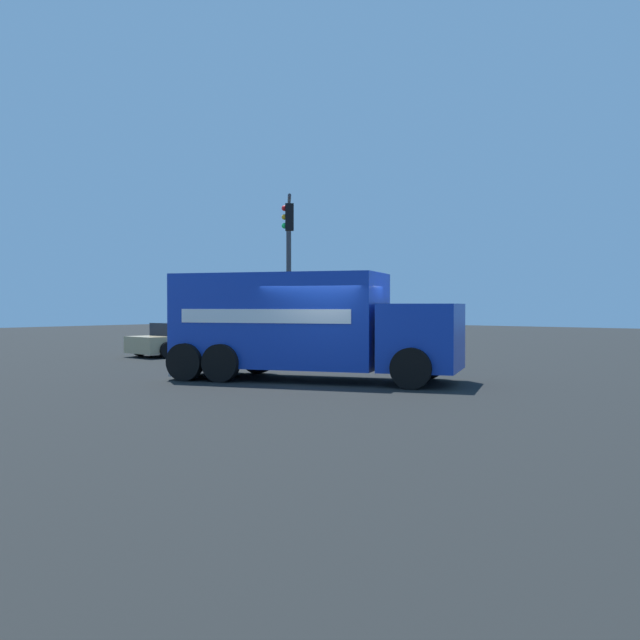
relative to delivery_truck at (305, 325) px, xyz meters
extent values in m
plane|color=black|center=(-0.94, 0.23, -1.49)|extent=(100.00, 100.00, 0.00)
cube|color=#1438AD|center=(0.66, 0.25, 0.12)|extent=(6.06, 4.24, 2.51)
cube|color=#1438AD|center=(-2.96, -1.14, -0.29)|extent=(2.63, 2.92, 1.70)
cube|color=black|center=(-3.76, -1.45, 0.05)|extent=(0.80, 1.91, 0.88)
cube|color=#B2B2B7|center=(3.17, 1.22, -1.29)|extent=(1.01, 2.22, 0.21)
cube|color=white|center=(1.10, -0.87, 0.24)|extent=(4.37, 1.69, 0.36)
cube|color=white|center=(0.23, 1.38, 0.24)|extent=(4.37, 1.69, 0.36)
cylinder|color=black|center=(-2.47, -2.28, -0.99)|extent=(1.03, 0.62, 1.00)
cylinder|color=black|center=(-3.36, 0.04, -0.99)|extent=(1.03, 0.62, 1.00)
cylinder|color=black|center=(2.21, -0.48, -0.99)|extent=(1.03, 0.62, 1.00)
cylinder|color=black|center=(1.32, 1.84, -0.99)|extent=(1.03, 0.62, 1.00)
cylinder|color=black|center=(3.19, -0.10, -0.99)|extent=(1.03, 0.62, 1.00)
cylinder|color=black|center=(2.30, 2.21, -0.99)|extent=(1.03, 0.62, 1.00)
cylinder|color=#38383D|center=(6.79, -6.99, 1.57)|extent=(0.20, 0.20, 6.11)
cylinder|color=#38383D|center=(5.46, -5.51, 4.37)|extent=(2.75, 3.03, 0.12)
cylinder|color=#38383D|center=(4.36, -4.30, 4.25)|extent=(0.03, 0.03, 0.25)
cube|color=black|center=(4.36, -4.30, 3.65)|extent=(0.42, 0.42, 0.95)
sphere|color=red|center=(4.50, -4.18, 3.96)|extent=(0.20, 0.20, 0.20)
sphere|color=#EFA314|center=(4.50, -4.18, 3.65)|extent=(0.20, 0.20, 0.20)
sphere|color=#19CC4C|center=(4.50, -4.18, 3.34)|extent=(0.20, 0.20, 0.20)
cube|color=tan|center=(9.78, -3.98, -1.00)|extent=(2.09, 4.41, 0.65)
cube|color=black|center=(9.77, -4.13, -0.43)|extent=(1.75, 2.51, 0.50)
cylinder|color=black|center=(8.96, -2.50, -1.18)|extent=(0.24, 0.63, 0.62)
cylinder|color=black|center=(10.80, -2.63, -1.18)|extent=(0.24, 0.63, 0.62)
cylinder|color=black|center=(8.76, -5.33, -1.18)|extent=(0.24, 0.63, 0.62)
cylinder|color=black|center=(10.60, -5.46, -1.18)|extent=(0.24, 0.63, 0.62)
camera|label=1|loc=(-12.22, 14.39, 0.52)|focal=39.45mm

